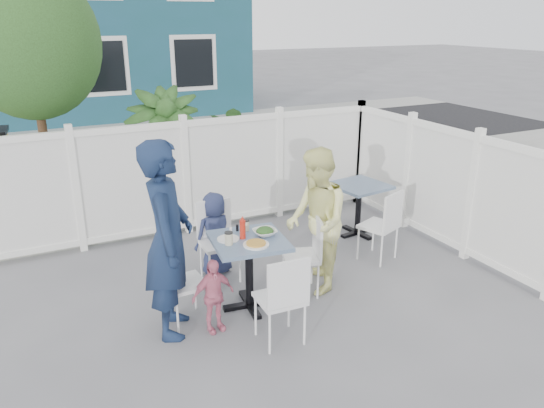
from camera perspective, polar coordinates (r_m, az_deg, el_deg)
name	(u,v)px	position (r m, az deg, el deg)	size (l,w,h in m)	color
ground	(251,312)	(5.68, -2.31, -11.51)	(80.00, 80.00, 0.00)	slate
near_sidewalk	(157,203)	(8.97, -12.24, 0.13)	(24.00, 2.60, 0.01)	gray
street	(115,153)	(12.46, -16.56, 5.23)	(24.00, 5.00, 0.01)	black
far_sidewalk	(93,128)	(15.46, -18.67, 7.71)	(24.00, 1.60, 0.01)	gray
building	(48,13)	(18.50, -22.98, 18.43)	(11.00, 6.00, 6.00)	#184953
fence_back	(186,179)	(7.47, -9.21, 2.65)	(5.86, 0.08, 1.60)	white
fence_right	(437,187)	(7.39, 17.35, 1.80)	(0.08, 3.66, 1.60)	white
tree	(30,43)	(7.77, -24.60, 15.43)	(1.80, 1.62, 3.59)	#382316
potted_shrub_a	(163,155)	(8.04, -11.60, 5.16)	(1.10, 1.10, 1.96)	#244019
potted_shrub_b	(257,160)	(8.48, -1.57, 4.75)	(1.36, 1.18, 1.51)	#244019
main_table	(249,255)	(5.50, -2.49, -5.48)	(0.82, 0.82, 0.78)	#405170
spare_table	(359,196)	(7.45, 9.35, 0.88)	(0.79, 0.79, 0.74)	#405170
chair_left	(178,278)	(5.32, -10.11, -7.80)	(0.41, 0.42, 0.88)	white
chair_right	(308,249)	(5.84, 3.87, -4.88)	(0.50, 0.51, 0.89)	white
chair_back	(217,234)	(6.19, -5.92, -3.26)	(0.43, 0.42, 0.93)	white
chair_near	(284,294)	(4.91, 1.25, -9.67)	(0.43, 0.42, 0.91)	white
chair_spare	(384,221)	(6.70, 12.00, -1.81)	(0.54, 0.53, 0.92)	white
man	(168,240)	(5.04, -11.11, -3.81)	(0.70, 0.46, 1.92)	#142342
woman	(316,221)	(5.81, 4.78, -1.86)	(0.79, 0.61, 1.62)	#F3F34E
boy	(215,234)	(6.30, -6.14, -3.18)	(0.49, 0.32, 1.01)	#21294B
toddler	(213,296)	(5.22, -6.36, -9.79)	(0.45, 0.19, 0.76)	pink
plate_main	(256,245)	(5.27, -1.73, -4.39)	(0.26, 0.26, 0.02)	white
plate_side	(228,239)	(5.42, -4.73, -3.76)	(0.23, 0.23, 0.02)	white
salad_bowl	(265,232)	(5.50, -0.77, -3.07)	(0.24, 0.24, 0.06)	white
coffee_cup_a	(229,239)	(5.29, -4.67, -3.76)	(0.08, 0.08, 0.12)	beige
coffee_cup_b	(246,226)	(5.62, -2.83, -2.35)	(0.07, 0.07, 0.11)	beige
ketchup_bottle	(243,229)	(5.41, -3.18, -2.75)	(0.06, 0.06, 0.20)	red
salt_shaker	(231,230)	(5.57, -4.45, -2.82)	(0.03, 0.03, 0.07)	white
pepper_shaker	(237,228)	(5.62, -3.76, -2.57)	(0.03, 0.03, 0.07)	black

